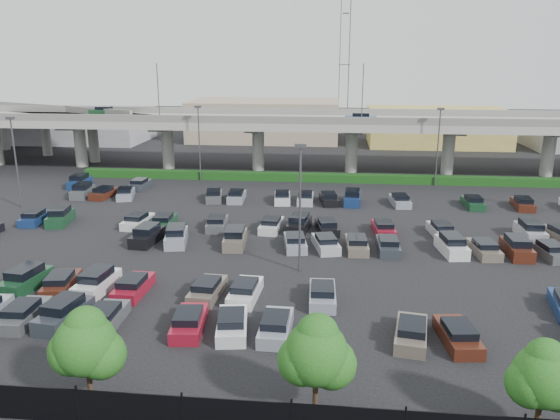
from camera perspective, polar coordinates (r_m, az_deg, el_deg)
name	(u,v)px	position (r m, az deg, el deg)	size (l,w,h in m)	color
ground	(305,239)	(51.73, 2.64, -3.05)	(280.00, 280.00, 0.00)	black
overpass	(317,125)	(81.55, 3.90, 8.88)	(150.00, 13.00, 15.80)	gray
on_ramp	(25,114)	(107.47, -25.11, 9.04)	(50.93, 30.13, 8.80)	gray
hedge	(316,177)	(75.69, 3.75, 3.42)	(66.00, 1.60, 1.10)	#143B11
fence	(268,419)	(26.31, -1.25, -20.99)	(70.00, 0.10, 2.00)	black
tree_row	(288,351)	(26.02, 0.83, -14.54)	(65.07, 3.66, 5.94)	#332316
parked_cars	(281,245)	(48.27, 0.06, -3.67)	(63.05, 41.58, 1.67)	#2E333B
light_poles	(264,169)	(52.40, -1.66, 4.28)	(66.90, 48.38, 10.30)	#47474C
distant_buildings	(385,124)	(111.90, 10.96, 8.82)	(138.00, 24.00, 9.00)	gray
comm_tower	(344,62)	(122.93, 6.74, 15.14)	(2.40, 2.40, 30.00)	#47474C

